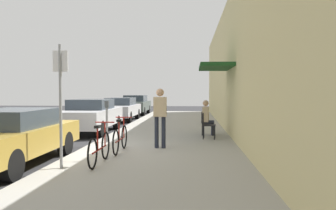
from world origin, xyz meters
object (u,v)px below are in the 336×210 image
object	(u,v)px
parked_car_0	(11,136)
cafe_chair_0	(207,124)
bicycle_0	(100,148)
street_sign	(61,96)
parked_car_1	(91,115)
parked_car_2	(120,109)
pedestrian_standing	(160,113)
seated_patron_1	(207,116)
parked_car_3	(135,105)
bicycle_1	(120,138)
parking_meter	(107,118)
cafe_chair_1	(206,121)

from	to	relation	value
parked_car_0	cafe_chair_0	bearing A→B (deg)	39.61
bicycle_0	street_sign	bearing A→B (deg)	-145.67
parked_car_1	parked_car_2	xyz separation A→B (m)	(0.00, 5.82, -0.03)
pedestrian_standing	bicycle_0	bearing A→B (deg)	-117.58
seated_patron_1	parked_car_3	bearing A→B (deg)	111.23
cafe_chair_0	seated_patron_1	size ratio (longest dim) A/B	0.67
parked_car_2	pedestrian_standing	size ratio (longest dim) A/B	2.59
parked_car_2	parked_car_3	world-z (taller)	parked_car_3
bicycle_1	cafe_chair_0	world-z (taller)	bicycle_1
parked_car_1	cafe_chair_0	xyz separation A→B (m)	(4.75, -2.26, -0.12)
parked_car_1	parked_car_2	size ratio (longest dim) A/B	1.00
street_sign	bicycle_1	distance (m)	2.45
parked_car_2	parking_meter	xyz separation A→B (m)	(1.55, -9.12, 0.17)
street_sign	cafe_chair_0	world-z (taller)	street_sign
parked_car_1	street_sign	distance (m)	7.11
parked_car_0	parked_car_2	distance (m)	12.01
parked_car_0	bicycle_1	distance (m)	2.67
bicycle_1	seated_patron_1	xyz separation A→B (m)	(2.48, 3.63, 0.34)
parked_car_2	bicycle_1	xyz separation A→B (m)	(2.33, -10.72, -0.23)
bicycle_1	pedestrian_standing	xyz separation A→B (m)	(1.01, 0.67, 0.64)
cafe_chair_1	pedestrian_standing	xyz separation A→B (m)	(-1.41, -2.97, 0.50)
cafe_chair_1	seated_patron_1	distance (m)	0.20
parked_car_0	parking_meter	distance (m)	3.28
parked_car_2	cafe_chair_1	world-z (taller)	parked_car_2
parked_car_0	street_sign	bearing A→B (deg)	-25.26
street_sign	parked_car_3	bearing A→B (deg)	94.77
parked_car_1	pedestrian_standing	size ratio (longest dim) A/B	2.59
bicycle_0	cafe_chair_1	distance (m)	5.76
bicycle_1	parked_car_1	bearing A→B (deg)	115.39
parked_car_2	parked_car_3	xyz separation A→B (m)	(-0.00, 5.28, 0.04)
cafe_chair_0	bicycle_1	bearing A→B (deg)	-132.49
parked_car_0	pedestrian_standing	bearing A→B (deg)	30.39
parking_meter	seated_patron_1	bearing A→B (deg)	31.96
street_sign	seated_patron_1	xyz separation A→B (m)	(3.31, 5.63, -0.82)
parked_car_3	parking_meter	world-z (taller)	parked_car_3
parked_car_2	seated_patron_1	world-z (taller)	seated_patron_1
bicycle_1	parking_meter	bearing A→B (deg)	115.85
cafe_chair_1	parked_car_1	bearing A→B (deg)	165.11
parked_car_3	street_sign	world-z (taller)	street_sign
parked_car_1	cafe_chair_0	size ratio (longest dim) A/B	5.06
parking_meter	pedestrian_standing	bearing A→B (deg)	-27.59
cafe_chair_0	pedestrian_standing	world-z (taller)	pedestrian_standing
parked_car_0	parked_car_3	distance (m)	17.29
parked_car_3	parked_car_1	bearing A→B (deg)	-90.00
parked_car_1	bicycle_1	size ratio (longest dim) A/B	2.57
parked_car_3	seated_patron_1	world-z (taller)	parked_car_3
parked_car_2	pedestrian_standing	bearing A→B (deg)	-71.65
parked_car_1	parking_meter	xyz separation A→B (m)	(1.55, -3.30, 0.15)
parked_car_0	parked_car_1	distance (m)	6.19
street_sign	pedestrian_standing	bearing A→B (deg)	55.45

